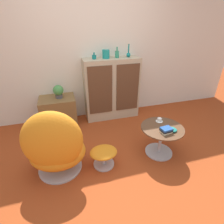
% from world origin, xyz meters
% --- Properties ---
extents(ground_plane, '(12.00, 12.00, 0.00)m').
position_xyz_m(ground_plane, '(0.00, 0.00, 0.00)').
color(ground_plane, '#9E3D19').
extents(wall_back, '(6.40, 0.06, 2.60)m').
position_xyz_m(wall_back, '(0.00, 1.64, 1.30)').
color(wall_back, silver).
rests_on(wall_back, ground_plane).
extents(sideboard, '(1.05, 0.37, 1.19)m').
position_xyz_m(sideboard, '(0.34, 1.43, 0.59)').
color(sideboard, tan).
rests_on(sideboard, ground_plane).
extents(tv_console, '(0.63, 0.48, 0.55)m').
position_xyz_m(tv_console, '(-0.71, 1.38, 0.27)').
color(tv_console, brown).
rests_on(tv_console, ground_plane).
extents(egg_chair, '(0.84, 0.80, 0.95)m').
position_xyz_m(egg_chair, '(-0.76, 0.15, 0.41)').
color(egg_chair, '#B7B7BC').
rests_on(egg_chair, ground_plane).
extents(ottoman, '(0.37, 0.32, 0.26)m').
position_xyz_m(ottoman, '(-0.16, 0.10, 0.19)').
color(ottoman, '#B7B7BC').
rests_on(ottoman, ground_plane).
extents(coffee_table, '(0.61, 0.61, 0.45)m').
position_xyz_m(coffee_table, '(0.71, 0.11, 0.29)').
color(coffee_table, '#B7B7BC').
rests_on(coffee_table, ground_plane).
extents(vase_leftmost, '(0.07, 0.07, 0.11)m').
position_xyz_m(vase_leftmost, '(0.02, 1.43, 1.22)').
color(vase_leftmost, '#147A75').
rests_on(vase_leftmost, sideboard).
extents(vase_inner_left, '(0.13, 0.13, 0.15)m').
position_xyz_m(vase_inner_left, '(0.23, 1.43, 1.26)').
color(vase_inner_left, teal).
rests_on(vase_inner_left, sideboard).
extents(vase_inner_right, '(0.07, 0.07, 0.19)m').
position_xyz_m(vase_inner_right, '(0.44, 1.43, 1.25)').
color(vase_inner_right, '#2D8E6B').
rests_on(vase_inner_right, sideboard).
extents(vase_rightmost, '(0.08, 0.08, 0.23)m').
position_xyz_m(vase_rightmost, '(0.66, 1.43, 1.24)').
color(vase_rightmost, '#147A75').
rests_on(vase_rightmost, sideboard).
extents(potted_plant, '(0.18, 0.18, 0.24)m').
position_xyz_m(potted_plant, '(-0.66, 1.38, 0.68)').
color(potted_plant, '#4C4C51').
rests_on(potted_plant, tv_console).
extents(teacup, '(0.11, 0.11, 0.05)m').
position_xyz_m(teacup, '(0.75, 0.27, 0.47)').
color(teacup, white).
rests_on(teacup, coffee_table).
extents(book_stack, '(0.16, 0.13, 0.07)m').
position_xyz_m(book_stack, '(0.69, -0.01, 0.49)').
color(book_stack, beige).
rests_on(book_stack, coffee_table).
extents(bowl, '(0.13, 0.13, 0.04)m').
position_xyz_m(bowl, '(0.79, 0.01, 0.47)').
color(bowl, '#1E7A70').
rests_on(bowl, coffee_table).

